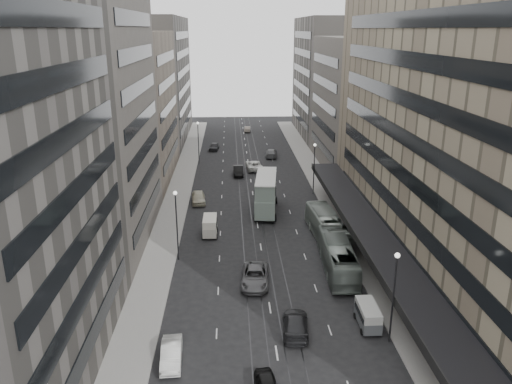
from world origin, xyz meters
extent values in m
plane|color=black|center=(0.00, 0.00, 0.00)|extent=(220.00, 220.00, 0.00)
cube|color=gray|center=(12.00, 37.50, 0.07)|extent=(4.00, 125.00, 0.15)
cube|color=gray|center=(-12.00, 37.50, 0.07)|extent=(4.00, 125.00, 0.15)
cube|color=gray|center=(21.50, 8.00, 15.00)|extent=(15.00, 60.00, 30.00)
cube|color=black|center=(12.00, 8.00, 4.00)|extent=(4.40, 60.00, 0.50)
cube|color=#534E48|center=(21.50, 52.00, 12.00)|extent=(15.00, 28.00, 24.00)
cube|color=slate|center=(21.50, 82.00, 14.00)|extent=(15.00, 32.00, 28.00)
cube|color=#534E48|center=(-21.50, 19.00, 17.00)|extent=(15.00, 26.00, 34.00)
cube|color=#776B5C|center=(-21.50, 46.00, 12.50)|extent=(15.00, 28.00, 25.00)
cube|color=slate|center=(-21.50, 79.00, 14.00)|extent=(15.00, 38.00, 28.00)
cylinder|color=#262628|center=(9.70, -5.00, 4.00)|extent=(0.16, 0.16, 8.00)
sphere|color=silver|center=(9.70, -5.00, 8.10)|extent=(0.44, 0.44, 0.44)
cylinder|color=#262628|center=(9.70, 35.00, 4.00)|extent=(0.16, 0.16, 8.00)
sphere|color=silver|center=(9.70, 35.00, 8.10)|extent=(0.44, 0.44, 0.44)
cylinder|color=#262628|center=(-9.70, 12.00, 4.00)|extent=(0.16, 0.16, 8.00)
sphere|color=silver|center=(-9.70, 12.00, 8.10)|extent=(0.44, 0.44, 0.44)
cylinder|color=#262628|center=(-9.70, 55.00, 4.00)|extent=(0.16, 0.16, 8.00)
sphere|color=silver|center=(-9.70, 55.00, 8.10)|extent=(0.44, 0.44, 0.44)
imported|color=slate|center=(7.99, 8.31, 1.71)|extent=(3.47, 12.40, 3.42)
imported|color=gray|center=(8.43, 17.00, 1.71)|extent=(3.75, 12.44, 3.42)
cube|color=gray|center=(1.50, 27.14, 1.83)|extent=(3.83, 10.23, 2.55)
cube|color=gray|center=(1.50, 27.14, 4.22)|extent=(3.74, 9.83, 2.22)
cube|color=silver|center=(1.50, 27.14, 5.40)|extent=(3.83, 10.23, 0.13)
cylinder|color=black|center=(-0.27, 23.72, 0.56)|extent=(0.43, 1.14, 1.11)
cylinder|color=black|center=(2.49, 23.42, 0.56)|extent=(0.43, 1.14, 1.11)
cylinder|color=black|center=(0.51, 30.87, 0.56)|extent=(0.43, 1.14, 1.11)
cylinder|color=black|center=(3.27, 30.57, 0.56)|extent=(0.43, 1.14, 1.11)
cube|color=#4C5053|center=(8.46, -2.56, 0.79)|extent=(1.66, 3.87, 1.00)
cube|color=#B2B2AE|center=(8.46, -2.56, 1.69)|extent=(1.63, 3.80, 0.79)
cylinder|color=black|center=(7.64, -3.82, 0.29)|extent=(0.17, 0.58, 0.57)
cylinder|color=black|center=(9.25, -3.84, 0.29)|extent=(0.17, 0.58, 0.57)
cylinder|color=black|center=(7.67, -1.28, 0.29)|extent=(0.17, 0.58, 0.57)
cylinder|color=black|center=(9.29, -1.30, 0.29)|extent=(0.17, 0.58, 0.57)
cube|color=beige|center=(-6.30, 19.02, 0.90)|extent=(1.77, 3.88, 1.19)
cube|color=silver|center=(-6.30, 19.02, 1.97)|extent=(1.73, 3.80, 0.93)
cylinder|color=black|center=(-7.18, 17.75, 0.31)|extent=(0.18, 0.62, 0.62)
cylinder|color=black|center=(-5.44, 17.73, 0.31)|extent=(0.18, 0.62, 0.62)
cylinder|color=black|center=(-7.16, 20.30, 0.31)|extent=(0.18, 0.62, 0.62)
cylinder|color=black|center=(-5.42, 20.28, 0.31)|extent=(0.18, 0.62, 0.62)
imported|color=white|center=(-8.50, -6.69, 0.75)|extent=(1.84, 4.65, 1.51)
imported|color=#5E5E60|center=(-1.17, 5.81, 0.84)|extent=(3.31, 6.29, 1.69)
imported|color=#232426|center=(1.91, -3.09, 0.79)|extent=(2.77, 5.66, 1.59)
imported|color=#B8B299|center=(-8.50, 31.69, 0.86)|extent=(2.48, 5.22, 1.72)
imported|color=black|center=(-2.13, 46.55, 0.84)|extent=(1.77, 5.07, 1.67)
imported|color=white|center=(0.91, 50.22, 0.85)|extent=(3.28, 6.31, 1.70)
imported|color=slate|center=(4.99, 59.79, 0.82)|extent=(2.89, 5.87, 1.64)
imported|color=#252527|center=(-7.03, 66.63, 0.78)|extent=(2.41, 4.76, 1.56)
imported|color=#A99B8C|center=(0.99, 86.78, 0.71)|extent=(1.71, 4.38, 1.42)
camera|label=1|loc=(-3.55, -40.67, 25.37)|focal=35.00mm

